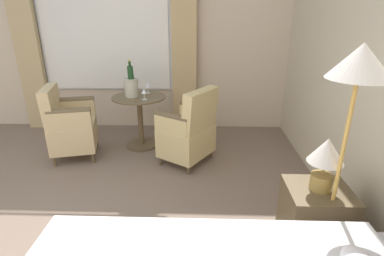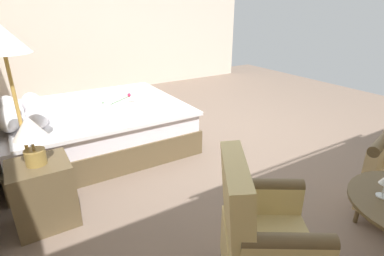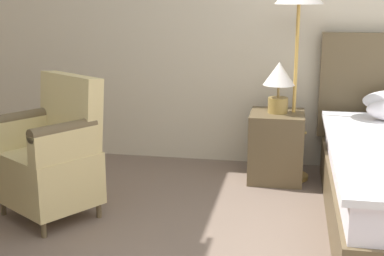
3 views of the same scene
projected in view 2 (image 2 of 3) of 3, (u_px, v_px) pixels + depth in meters
ground_plane at (223, 138)px, 4.13m from camera, size 8.07×8.07×0.00m
wall_far_side at (127, 12)px, 6.17m from camera, size 0.12×5.54×3.15m
bed at (87, 126)px, 3.69m from camera, size 1.76×2.17×1.16m
nightstand at (44, 193)px, 2.44m from camera, size 0.45×0.46×0.55m
bedside_lamp at (30, 134)px, 2.24m from camera, size 0.25×0.25×0.40m
floor_lamp_brass at (6, 58)px, 2.11m from camera, size 0.37×0.37×1.59m
armchair_by_window at (262, 243)px, 1.75m from camera, size 0.77×0.76×0.95m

